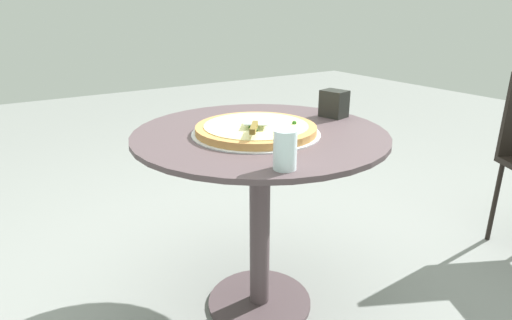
# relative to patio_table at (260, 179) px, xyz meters

# --- Properties ---
(ground_plane) EXTENTS (10.00, 10.00, 0.00)m
(ground_plane) POSITION_rel_patio_table_xyz_m (0.00, 0.00, -0.56)
(ground_plane) COLOR gray
(patio_table) EXTENTS (0.92, 0.92, 0.75)m
(patio_table) POSITION_rel_patio_table_xyz_m (0.00, 0.00, 0.00)
(patio_table) COLOR #4F4044
(patio_table) RESTS_ON ground
(pizza_on_tray) EXTENTS (0.46, 0.46, 0.05)m
(pizza_on_tray) POSITION_rel_patio_table_xyz_m (0.02, -0.03, 0.20)
(pizza_on_tray) COLOR silver
(pizza_on_tray) RESTS_ON patio_table
(pizza_server) EXTENTS (0.20, 0.17, 0.02)m
(pizza_server) POSITION_rel_patio_table_xyz_m (0.08, -0.07, 0.24)
(pizza_server) COLOR silver
(pizza_server) RESTS_ON pizza_on_tray
(drinking_cup) EXTENTS (0.07, 0.07, 0.11)m
(drinking_cup) POSITION_rel_patio_table_xyz_m (0.35, -0.15, 0.24)
(drinking_cup) COLOR white
(drinking_cup) RESTS_ON patio_table
(napkin_dispenser) EXTENTS (0.11, 0.10, 0.11)m
(napkin_dispenser) POSITION_rel_patio_table_xyz_m (-0.02, 0.37, 0.24)
(napkin_dispenser) COLOR black
(napkin_dispenser) RESTS_ON patio_table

